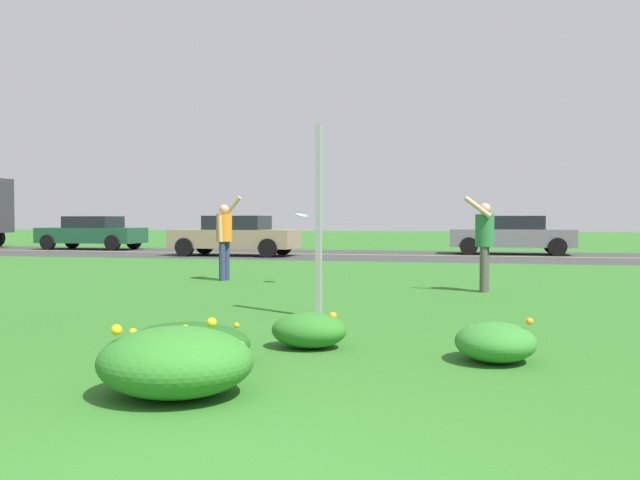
% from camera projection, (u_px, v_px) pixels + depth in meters
% --- Properties ---
extents(ground_plane, '(120.00, 120.00, 0.00)m').
position_uv_depth(ground_plane, '(418.00, 284.00, 13.67)').
color(ground_plane, '#2D6B23').
extents(highway_strip, '(120.00, 7.48, 0.01)m').
position_uv_depth(highway_strip, '(446.00, 256.00, 24.23)').
color(highway_strip, '#38383A').
rests_on(highway_strip, ground).
extents(highway_center_stripe, '(120.00, 0.16, 0.00)m').
position_uv_depth(highway_center_stripe, '(446.00, 256.00, 24.23)').
color(highway_center_stripe, yellow).
rests_on(highway_center_stripe, ground).
extents(daylily_clump_mid_left, '(0.75, 0.82, 0.42)m').
position_uv_depth(daylily_clump_mid_left, '(495.00, 342.00, 6.28)').
color(daylily_clump_mid_left, '#337F2D').
rests_on(daylily_clump_mid_left, ground).
extents(daylily_clump_front_left, '(0.78, 0.64, 0.37)m').
position_uv_depth(daylily_clump_front_left, '(309.00, 330.00, 6.94)').
color(daylily_clump_front_left, '#2D7526').
rests_on(daylily_clump_front_left, ground).
extents(daylily_clump_front_right, '(1.18, 1.09, 0.56)m').
position_uv_depth(daylily_clump_front_right, '(176.00, 361.00, 5.05)').
color(daylily_clump_front_right, '#2D7526').
rests_on(daylily_clump_front_right, ground).
extents(daylily_clump_front_center, '(1.17, 1.04, 0.43)m').
position_uv_depth(daylily_clump_front_center, '(188.00, 344.00, 6.16)').
color(daylily_clump_front_center, '#1E5619').
rests_on(daylily_clump_front_center, ground).
extents(sign_post_near_path, '(0.07, 0.10, 2.60)m').
position_uv_depth(sign_post_near_path, '(319.00, 222.00, 9.07)').
color(sign_post_near_path, '#93969B').
rests_on(sign_post_near_path, ground).
extents(person_thrower_orange_shirt, '(0.52, 0.52, 1.84)m').
position_uv_depth(person_thrower_orange_shirt, '(224.00, 235.00, 14.57)').
color(person_thrower_orange_shirt, orange).
rests_on(person_thrower_orange_shirt, ground).
extents(person_catcher_green_shirt, '(0.55, 0.52, 1.75)m').
position_uv_depth(person_catcher_green_shirt, '(484.00, 239.00, 12.27)').
color(person_catcher_green_shirt, '#287038').
rests_on(person_catcher_green_shirt, ground).
extents(frisbee_pale_blue, '(0.25, 0.25, 0.10)m').
position_uv_depth(frisbee_pale_blue, '(301.00, 215.00, 13.54)').
color(frisbee_pale_blue, '#ADD6E5').
extents(car_gray_center_left, '(4.50, 2.00, 1.45)m').
position_uv_depth(car_gray_center_left, '(512.00, 235.00, 25.29)').
color(car_gray_center_left, slate).
rests_on(car_gray_center_left, ground).
extents(car_tan_center_right, '(4.50, 2.00, 1.45)m').
position_uv_depth(car_tan_center_right, '(235.00, 235.00, 24.30)').
color(car_tan_center_right, '#937F60').
rests_on(car_tan_center_right, ground).
extents(car_dark_green_rightmost, '(4.50, 2.00, 1.45)m').
position_uv_depth(car_dark_green_rightmost, '(92.00, 233.00, 29.42)').
color(car_dark_green_rightmost, '#194C2D').
rests_on(car_dark_green_rightmost, ground).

